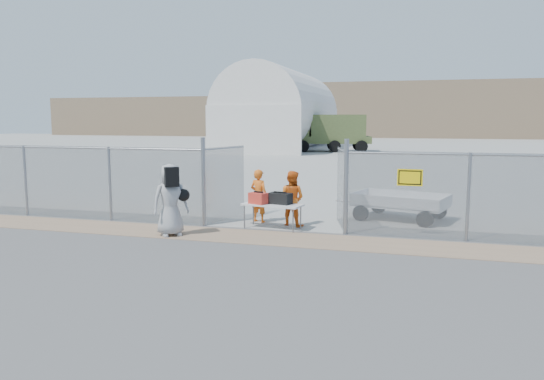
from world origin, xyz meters
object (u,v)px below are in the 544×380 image
(security_worker_left, at_px, (259,196))
(visitor, at_px, (170,200))
(security_worker_right, at_px, (292,199))
(utility_trailer, at_px, (400,206))
(folding_table, at_px, (272,216))

(security_worker_left, relative_size, visitor, 0.83)
(security_worker_left, distance_m, visitor, 2.89)
(security_worker_right, xyz_separation_m, visitor, (-2.70, -2.07, 0.15))
(visitor, relative_size, utility_trailer, 0.54)
(utility_trailer, bearing_deg, folding_table, -129.64)
(security_worker_left, height_order, utility_trailer, security_worker_left)
(folding_table, height_order, security_worker_right, security_worker_right)
(visitor, height_order, utility_trailer, visitor)
(folding_table, distance_m, visitor, 2.83)
(security_worker_left, height_order, visitor, visitor)
(folding_table, relative_size, security_worker_left, 1.05)
(security_worker_right, bearing_deg, security_worker_left, -4.46)
(security_worker_left, relative_size, utility_trailer, 0.45)
(folding_table, height_order, utility_trailer, utility_trailer)
(security_worker_left, distance_m, security_worker_right, 1.10)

